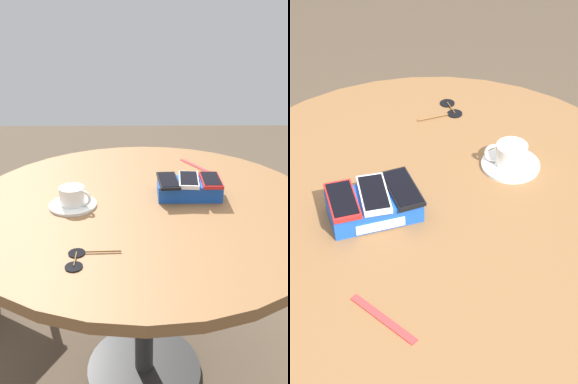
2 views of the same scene
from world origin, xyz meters
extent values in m
plane|color=brown|center=(0.00, 0.00, 0.00)|extent=(8.00, 8.00, 0.00)
cylinder|color=#2D2D2D|center=(0.00, 0.00, 0.01)|extent=(0.44, 0.44, 0.02)
cylinder|color=#2D2D2D|center=(0.00, 0.00, 0.37)|extent=(0.07, 0.07, 0.69)
cylinder|color=brown|center=(0.00, 0.00, 0.73)|extent=(1.10, 1.10, 0.03)
cube|color=blue|center=(-0.14, -0.01, 0.77)|extent=(0.20, 0.11, 0.05)
cube|color=white|center=(-0.14, -0.07, 0.76)|extent=(0.11, 0.00, 0.02)
cube|color=red|center=(-0.21, -0.01, 0.80)|extent=(0.06, 0.13, 0.01)
cube|color=black|center=(-0.21, -0.01, 0.81)|extent=(0.05, 0.11, 0.00)
cube|color=silver|center=(-0.14, -0.01, 0.80)|extent=(0.07, 0.13, 0.01)
cube|color=black|center=(-0.14, -0.01, 0.81)|extent=(0.06, 0.12, 0.00)
cube|color=black|center=(-0.07, -0.01, 0.80)|extent=(0.07, 0.14, 0.01)
cube|color=black|center=(-0.07, -0.01, 0.80)|extent=(0.06, 0.13, 0.00)
cylinder|color=white|center=(0.21, 0.06, 0.75)|extent=(0.14, 0.14, 0.01)
cylinder|color=white|center=(0.21, 0.06, 0.78)|extent=(0.07, 0.07, 0.05)
cylinder|color=tan|center=(0.21, 0.06, 0.80)|extent=(0.06, 0.06, 0.00)
torus|color=white|center=(0.18, 0.08, 0.78)|extent=(0.05, 0.03, 0.05)
cube|color=red|center=(-0.20, -0.30, 0.75)|extent=(0.09, 0.15, 0.00)
cylinder|color=black|center=(0.16, 0.37, 0.75)|extent=(0.04, 0.04, 0.00)
cylinder|color=black|center=(0.16, 0.31, 0.75)|extent=(0.04, 0.04, 0.00)
cylinder|color=brown|center=(0.16, 0.34, 0.75)|extent=(0.01, 0.06, 0.00)
cylinder|color=brown|center=(0.10, 0.31, 0.75)|extent=(0.08, 0.01, 0.00)
cylinder|color=brown|center=(0.51, -0.50, 0.21)|extent=(0.04, 0.04, 0.42)
camera|label=1|loc=(0.01, 1.06, 1.23)|focal=35.00mm
camera|label=2|loc=(-0.34, -1.05, 1.69)|focal=60.00mm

